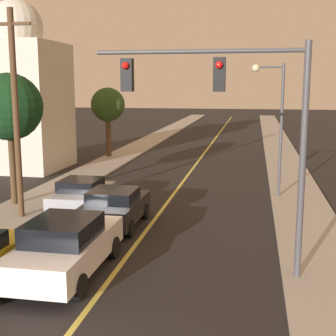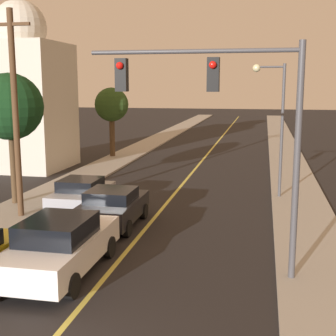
% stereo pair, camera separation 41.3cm
% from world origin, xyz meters
% --- Properties ---
extents(road_surface, '(9.46, 80.00, 0.01)m').
position_xyz_m(road_surface, '(0.00, 36.00, 0.01)').
color(road_surface, black).
rests_on(road_surface, ground).
extents(sidewalk_left, '(2.50, 80.00, 0.12)m').
position_xyz_m(sidewalk_left, '(-5.98, 36.00, 0.06)').
color(sidewalk_left, '#9E998E').
rests_on(sidewalk_left, ground).
extents(sidewalk_right, '(2.50, 80.00, 0.12)m').
position_xyz_m(sidewalk_right, '(5.98, 36.00, 0.06)').
color(sidewalk_right, '#9E998E').
rests_on(sidewalk_right, ground).
extents(car_near_lane_front, '(2.10, 4.75, 1.68)m').
position_xyz_m(car_near_lane_front, '(-1.32, 4.54, 0.85)').
color(car_near_lane_front, white).
rests_on(car_near_lane_front, ground).
extents(car_near_lane_second, '(2.05, 3.85, 1.47)m').
position_xyz_m(car_near_lane_second, '(-1.32, 9.26, 0.76)').
color(car_near_lane_second, black).
rests_on(car_near_lane_second, ground).
extents(car_outer_lane_second, '(1.96, 3.83, 1.39)m').
position_xyz_m(car_outer_lane_second, '(-3.41, 11.32, 0.72)').
color(car_outer_lane_second, '#A5A8B2').
rests_on(car_outer_lane_second, ground).
extents(traffic_signal_mast, '(5.73, 0.42, 6.37)m').
position_xyz_m(traffic_signal_mast, '(3.30, 5.32, 4.71)').
color(traffic_signal_mast, '#47474C').
rests_on(traffic_signal_mast, ground).
extents(streetlamp_right, '(1.51, 0.36, 6.20)m').
position_xyz_m(streetlamp_right, '(4.72, 15.06, 4.15)').
color(streetlamp_right, '#47474C').
rests_on(streetlamp_right, ground).
extents(utility_pole_left, '(1.60, 0.24, 8.11)m').
position_xyz_m(utility_pole_left, '(-5.33, 9.53, 4.34)').
color(utility_pole_left, '#513823').
rests_on(utility_pole_left, ground).
extents(tree_left_near, '(2.92, 2.92, 5.77)m').
position_xyz_m(tree_left_near, '(-6.63, 11.38, 4.40)').
color(tree_left_near, '#4C3823').
rests_on(tree_left_near, ground).
extents(tree_left_far, '(2.49, 2.49, 5.06)m').
position_xyz_m(tree_left_far, '(-6.78, 25.79, 3.87)').
color(tree_left_far, '#4C3823').
rests_on(tree_left_far, ground).
extents(domed_building_left, '(5.29, 5.29, 10.56)m').
position_xyz_m(domed_building_left, '(-10.87, 20.39, 4.69)').
color(domed_building_left, beige).
rests_on(domed_building_left, ground).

